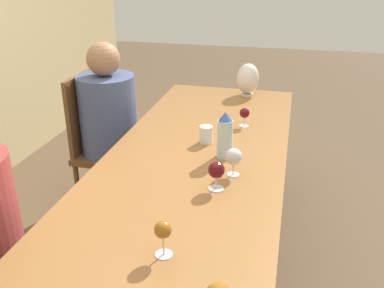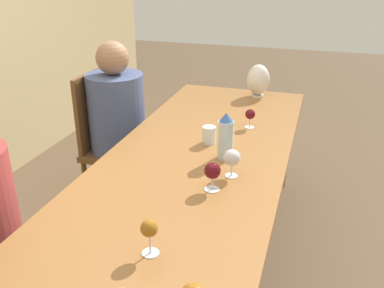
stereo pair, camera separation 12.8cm
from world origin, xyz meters
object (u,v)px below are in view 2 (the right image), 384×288
object	(u,v)px
water_tumbler	(209,135)
wine_glass_3	(212,171)
water_bottle	(226,136)
wine_glass_0	(149,230)
wine_glass_2	(250,115)
vase	(258,80)
person_far	(119,124)
chair_far	(109,139)
wine_glass_4	(232,158)

from	to	relation	value
water_tumbler	wine_glass_3	xyz separation A→B (m)	(-0.51, -0.15, 0.04)
water_bottle	wine_glass_3	bearing A→B (deg)	-176.58
wine_glass_0	wine_glass_2	distance (m)	1.32
water_bottle	vase	world-z (taller)	water_bottle
vase	person_far	world-z (taller)	person_far
chair_far	wine_glass_2	bearing A→B (deg)	-94.91
wine_glass_4	person_far	bearing A→B (deg)	52.38
water_tumbler	wine_glass_0	world-z (taller)	wine_glass_0
vase	wine_glass_4	distance (m)	1.31
vase	person_far	xyz separation A→B (m)	(-0.56, 0.88, -0.24)
water_tumbler	wine_glass_2	bearing A→B (deg)	-30.40
wine_glass_0	chair_far	xyz separation A→B (m)	(1.40, 0.91, -0.35)
person_far	chair_far	bearing A→B (deg)	90.00
chair_far	wine_glass_4	bearing A→B (deg)	-125.06
wine_glass_4	wine_glass_3	bearing A→B (deg)	160.29
wine_glass_2	chair_far	xyz separation A→B (m)	(0.09, 1.03, -0.33)
water_bottle	vase	distance (m)	1.11
wine_glass_3	wine_glass_0	bearing A→B (deg)	169.43
wine_glass_3	person_far	distance (m)	1.30
wine_glass_0	chair_far	size ratio (longest dim) A/B	0.14
water_bottle	wine_glass_3	distance (m)	0.34
wine_glass_3	chair_far	bearing A→B (deg)	48.23
water_bottle	chair_far	world-z (taller)	water_bottle
vase	wine_glass_4	size ratio (longest dim) A/B	1.76
water_bottle	wine_glass_3	world-z (taller)	water_bottle
wine_glass_3	chair_far	world-z (taller)	chair_far
water_bottle	person_far	world-z (taller)	person_far
water_tumbler	vase	distance (m)	0.96
person_far	water_bottle	bearing A→B (deg)	-121.98
water_tumbler	wine_glass_0	distance (m)	1.01
wine_glass_2	water_bottle	bearing A→B (deg)	174.35
water_tumbler	chair_far	world-z (taller)	chair_far
wine_glass_3	wine_glass_4	bearing A→B (deg)	-19.71
wine_glass_0	wine_glass_4	xyz separation A→B (m)	(0.66, -0.15, -0.01)
vase	wine_glass_4	xyz separation A→B (m)	(-1.30, -0.09, -0.03)
water_bottle	wine_glass_2	bearing A→B (deg)	-5.65
person_far	water_tumbler	bearing A→B (deg)	-117.34
wine_glass_0	wine_glass_2	bearing A→B (deg)	-5.21
wine_glass_0	wine_glass_3	bearing A→B (deg)	-10.57
vase	person_far	distance (m)	1.07
water_bottle	wine_glass_4	world-z (taller)	water_bottle
wine_glass_3	wine_glass_4	xyz separation A→B (m)	(0.15, -0.06, 0.00)
vase	person_far	size ratio (longest dim) A/B	0.20
water_tumbler	vase	xyz separation A→B (m)	(0.95, -0.12, 0.08)
water_bottle	water_tumbler	bearing A→B (deg)	38.85
wine_glass_2	wine_glass_3	size ratio (longest dim) A/B	0.87
wine_glass_3	wine_glass_2	bearing A→B (deg)	-1.82
wine_glass_0	wine_glass_4	world-z (taller)	same
water_bottle	water_tumbler	world-z (taller)	water_bottle
wine_glass_0	chair_far	distance (m)	1.71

